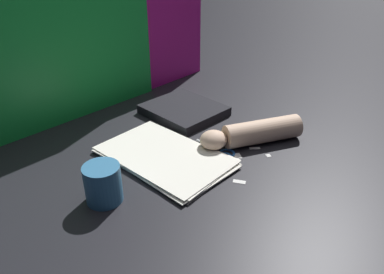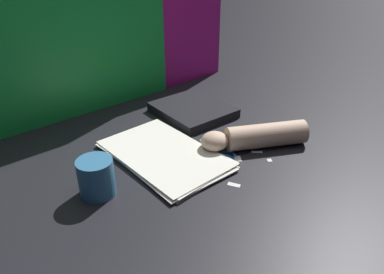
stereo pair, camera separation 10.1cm
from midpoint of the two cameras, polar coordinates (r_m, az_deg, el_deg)
name	(u,v)px [view 2 (the right image)]	position (r m, az deg, el deg)	size (l,w,h in m)	color
ground_plane	(195,155)	(1.05, 3.19, -2.77)	(6.00, 6.00, 0.00)	black
backdrop_panel_left	(37,33)	(1.19, -20.33, 14.55)	(0.89, 0.05, 0.57)	green
backdrop_panel_center	(157,40)	(1.42, -3.32, 14.49)	(0.64, 0.02, 0.38)	#D81E9E
paper_stack	(165,155)	(1.03, -1.34, -2.81)	(0.24, 0.37, 0.02)	white
book_closed	(193,110)	(1.27, 2.42, 4.08)	(0.23, 0.25, 0.03)	black
scissors	(219,153)	(1.05, 6.83, -2.57)	(0.11, 0.15, 0.01)	silver
hand_forearm	(256,136)	(1.09, 12.36, 0.01)	(0.30, 0.21, 0.07)	beige
paper_scrap_near	(238,159)	(1.04, 9.77, -3.35)	(0.03, 0.03, 0.00)	white
paper_scrap_mid	(270,160)	(1.05, 14.46, -3.53)	(0.02, 0.02, 0.00)	white
paper_scrap_far	(234,185)	(0.94, 9.50, -7.28)	(0.03, 0.03, 0.00)	white
paper_scrap_side	(257,152)	(1.08, 12.53, -2.30)	(0.03, 0.03, 0.00)	white
mug	(96,177)	(0.89, -11.26, -6.16)	(0.09, 0.09, 0.09)	teal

